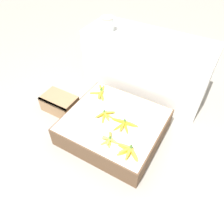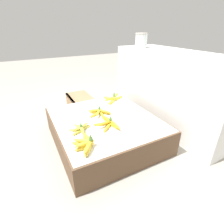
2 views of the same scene
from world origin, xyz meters
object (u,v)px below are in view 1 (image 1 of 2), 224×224
(wooden_crate, at_px, (60,103))
(banana_bunch_front_right, at_px, (128,151))
(banana_bunch_middle_midleft, at_px, (105,115))
(foam_tray_white, at_px, (161,41))
(banana_bunch_back_left, at_px, (100,92))
(banana_bunch_middle_midright, at_px, (124,124))
(banana_bunch_front_midright, at_px, (110,140))
(glass_jar, at_px, (107,24))

(wooden_crate, bearing_deg, banana_bunch_front_right, -15.81)
(banana_bunch_middle_midleft, height_order, foam_tray_white, foam_tray_white)
(banana_bunch_front_right, relative_size, banana_bunch_back_left, 0.85)
(banana_bunch_middle_midright, xyz_separation_m, banana_bunch_back_left, (-0.45, 0.29, 0.01))
(wooden_crate, relative_size, banana_bunch_middle_midright, 1.38)
(wooden_crate, relative_size, foam_tray_white, 1.76)
(banana_bunch_front_midright, relative_size, banana_bunch_middle_midleft, 0.87)
(foam_tray_white, bearing_deg, wooden_crate, -137.43)
(wooden_crate, relative_size, banana_bunch_back_left, 1.41)
(banana_bunch_front_midright, bearing_deg, banana_bunch_back_left, 129.53)
(banana_bunch_front_midright, bearing_deg, banana_bunch_middle_midleft, 128.52)
(wooden_crate, xyz_separation_m, banana_bunch_front_right, (1.05, -0.30, 0.17))
(banana_bunch_front_midright, relative_size, banana_bunch_middle_midright, 0.67)
(banana_bunch_middle_midright, bearing_deg, banana_bunch_front_right, -54.98)
(wooden_crate, height_order, banana_bunch_middle_midright, banana_bunch_middle_midright)
(banana_bunch_back_left, bearing_deg, foam_tray_white, 50.56)
(banana_bunch_middle_midright, distance_m, banana_bunch_back_left, 0.54)
(banana_bunch_front_midright, height_order, foam_tray_white, foam_tray_white)
(banana_bunch_middle_midright, height_order, glass_jar, glass_jar)
(banana_bunch_front_right, height_order, foam_tray_white, foam_tray_white)
(banana_bunch_middle_midright, xyz_separation_m, foam_tray_white, (-0.02, 0.82, 0.50))
(banana_bunch_front_right, xyz_separation_m, foam_tray_white, (-0.20, 1.08, 0.49))
(banana_bunch_middle_midright, bearing_deg, banana_bunch_front_midright, -95.91)
(banana_bunch_front_midright, bearing_deg, glass_jar, 121.66)
(banana_bunch_back_left, bearing_deg, wooden_crate, -148.73)
(wooden_crate, xyz_separation_m, foam_tray_white, (0.85, 0.78, 0.66))
(glass_jar, xyz_separation_m, foam_tray_white, (0.61, 0.08, -0.07))
(banana_bunch_front_right, relative_size, glass_jar, 1.50)
(banana_bunch_front_right, height_order, banana_bunch_middle_midright, banana_bunch_front_right)
(wooden_crate, distance_m, banana_bunch_front_midright, 0.90)
(banana_bunch_middle_midleft, relative_size, banana_bunch_middle_midright, 0.76)
(banana_bunch_front_midright, distance_m, glass_jar, 1.28)
(banana_bunch_middle_midright, bearing_deg, foam_tray_white, 91.28)
(wooden_crate, height_order, foam_tray_white, foam_tray_white)
(banana_bunch_front_right, bearing_deg, glass_jar, 128.83)
(wooden_crate, distance_m, banana_bunch_front_right, 1.11)
(banana_bunch_back_left, height_order, foam_tray_white, foam_tray_white)
(wooden_crate, height_order, banana_bunch_back_left, banana_bunch_back_left)
(banana_bunch_front_midright, distance_m, banana_bunch_middle_midright, 0.23)
(banana_bunch_middle_midright, bearing_deg, wooden_crate, 177.62)
(banana_bunch_front_midright, distance_m, banana_bunch_front_right, 0.21)
(banana_bunch_front_midright, relative_size, glass_jar, 1.19)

